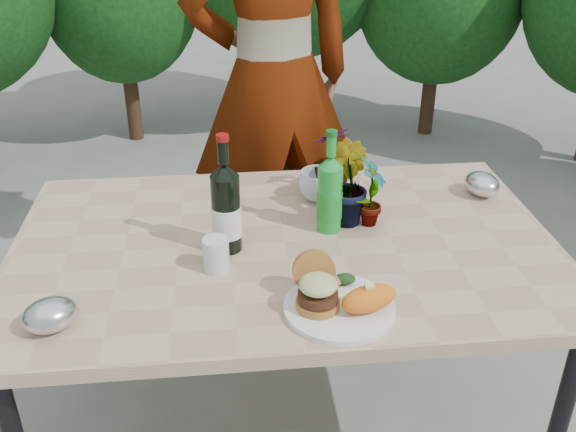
{
  "coord_description": "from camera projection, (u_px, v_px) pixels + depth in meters",
  "views": [
    {
      "loc": [
        -0.16,
        -1.62,
        1.72
      ],
      "look_at": [
        0.0,
        -0.08,
        0.88
      ],
      "focal_mm": 40.0,
      "sensor_mm": 36.0,
      "label": 1
    }
  ],
  "objects": [
    {
      "name": "seedling_mid",
      "position": [
        346.0,
        184.0,
        1.94
      ],
      "size": [
        0.16,
        0.17,
        0.26
      ],
      "primitive_type": "imported",
      "rotation": [
        0.0,
        0.0,
        1.98
      ],
      "color": "#27541D",
      "rests_on": "patio_table"
    },
    {
      "name": "blue_bowl",
      "position": [
        318.0,
        185.0,
        2.11
      ],
      "size": [
        0.16,
        0.16,
        0.1
      ],
      "primitive_type": "imported",
      "rotation": [
        0.0,
        0.0,
        -0.35
      ],
      "color": "silver",
      "rests_on": "patio_table"
    },
    {
      "name": "plastic_cup",
      "position": [
        216.0,
        255.0,
        1.74
      ],
      "size": [
        0.07,
        0.07,
        0.09
      ],
      "primitive_type": "cylinder",
      "color": "silver",
      "rests_on": "patio_table"
    },
    {
      "name": "wine_bottle",
      "position": [
        226.0,
        209.0,
        1.8
      ],
      "size": [
        0.08,
        0.08,
        0.35
      ],
      "rotation": [
        0.0,
        0.0,
        0.33
      ],
      "color": "black",
      "rests_on": "patio_table"
    },
    {
      "name": "foil_packet_right",
      "position": [
        482.0,
        184.0,
        2.15
      ],
      "size": [
        0.14,
        0.15,
        0.08
      ],
      "primitive_type": "ellipsoid",
      "rotation": [
        0.0,
        0.0,
        1.8
      ],
      "color": "silver",
      "rests_on": "patio_table"
    },
    {
      "name": "grilled_veg",
      "position": [
        340.0,
        280.0,
        1.67
      ],
      "size": [
        0.08,
        0.05,
        0.03
      ],
      "color": "olive",
      "rests_on": "dinner_plate"
    },
    {
      "name": "foil_packet_left",
      "position": [
        50.0,
        315.0,
        1.52
      ],
      "size": [
        0.17,
        0.15,
        0.08
      ],
      "primitive_type": "ellipsoid",
      "rotation": [
        0.0,
        0.0,
        0.45
      ],
      "color": "#BBBDC2",
      "rests_on": "patio_table"
    },
    {
      "name": "seedling_left",
      "position": [
        371.0,
        192.0,
        1.93
      ],
      "size": [
        0.12,
        0.14,
        0.23
      ],
      "primitive_type": "imported",
      "rotation": [
        0.0,
        0.0,
        1.2
      ],
      "color": "#225D20",
      "rests_on": "patio_table"
    },
    {
      "name": "sweet_potato",
      "position": [
        369.0,
        298.0,
        1.57
      ],
      "size": [
        0.17,
        0.12,
        0.06
      ],
      "primitive_type": "ellipsoid",
      "rotation": [
        0.0,
        0.0,
        0.35
      ],
      "color": "orange",
      "rests_on": "dinner_plate"
    },
    {
      "name": "seedling_right",
      "position": [
        332.0,
        159.0,
        2.14
      ],
      "size": [
        0.17,
        0.17,
        0.23
      ],
      "primitive_type": "imported",
      "rotation": [
        0.0,
        0.0,
        3.6
      ],
      "color": "#2B6121",
      "rests_on": "patio_table"
    },
    {
      "name": "burger_stack",
      "position": [
        317.0,
        287.0,
        1.58
      ],
      "size": [
        0.11,
        0.16,
        0.11
      ],
      "color": "#B7722D",
      "rests_on": "dinner_plate"
    },
    {
      "name": "dinner_plate",
      "position": [
        339.0,
        308.0,
        1.6
      ],
      "size": [
        0.28,
        0.28,
        0.01
      ],
      "primitive_type": "cylinder",
      "color": "white",
      "rests_on": "patio_table"
    },
    {
      "name": "patio_table",
      "position": [
        285.0,
        258.0,
        1.92
      ],
      "size": [
        1.6,
        1.0,
        0.75
      ],
      "color": "tan",
      "rests_on": "ground"
    },
    {
      "name": "sparkling_water",
      "position": [
        330.0,
        195.0,
        1.9
      ],
      "size": [
        0.08,
        0.08,
        0.32
      ],
      "rotation": [
        0.0,
        0.0,
        0.17
      ],
      "color": "green",
      "rests_on": "patio_table"
    },
    {
      "name": "ground",
      "position": [
        286.0,
        425.0,
        2.25
      ],
      "size": [
        80.0,
        80.0,
        0.0
      ],
      "primitive_type": "plane",
      "color": "slate",
      "rests_on": "ground"
    },
    {
      "name": "person",
      "position": [
        273.0,
        81.0,
        2.54
      ],
      "size": [
        0.82,
        0.65,
        1.95
      ],
      "primitive_type": "imported",
      "rotation": [
        0.0,
        0.0,
        3.43
      ],
      "color": "#A76953",
      "rests_on": "ground"
    }
  ]
}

